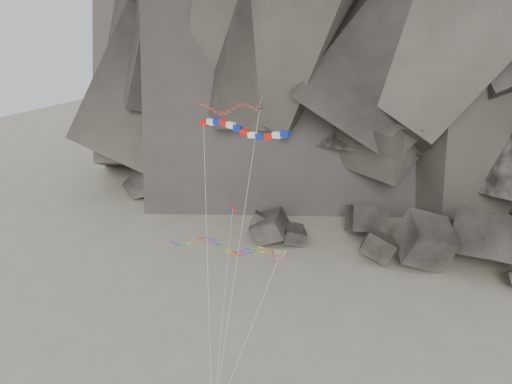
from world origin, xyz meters
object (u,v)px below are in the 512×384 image
at_px(pennant_kite, 229,241).
at_px(parafoil_kite, 220,245).
at_px(delta_kite, 225,108).
at_px(banner_kite, 242,130).

bearing_deg(pennant_kite, parafoil_kite, -133.86).
bearing_deg(delta_kite, banner_kite, -43.96).
distance_m(delta_kite, pennant_kite, 13.31).
relative_size(delta_kite, parafoil_kite, 1.90).
relative_size(parafoil_kite, pennant_kite, 0.93).
height_order(delta_kite, parafoil_kite, delta_kite).
height_order(banner_kite, parafoil_kite, banner_kite).
distance_m(banner_kite, pennant_kite, 11.15).
xyz_separation_m(banner_kite, pennant_kite, (-0.92, -1.27, -11.04)).
bearing_deg(banner_kite, pennant_kite, -116.78).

